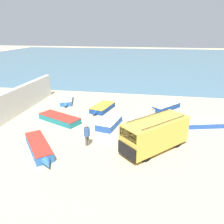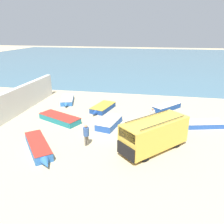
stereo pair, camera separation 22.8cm
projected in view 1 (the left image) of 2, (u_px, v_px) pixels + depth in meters
name	position (u px, v px, depth m)	size (l,w,h in m)	color
ground_plane	(116.00, 130.00, 19.79)	(200.00, 200.00, 0.00)	tan
sea_water	(143.00, 59.00, 67.65)	(120.00, 80.00, 0.01)	#477084
harbor_wall	(10.00, 105.00, 22.07)	(0.50, 17.40, 2.78)	silver
parked_van	(155.00, 133.00, 16.17)	(5.13, 5.26, 2.50)	gold
fishing_rowboat_0	(167.00, 106.00, 24.88)	(3.54, 3.90, 0.61)	navy
fishing_rowboat_1	(58.00, 118.00, 21.59)	(5.34, 3.22, 0.59)	#1E757F
fishing_rowboat_2	(110.00, 122.00, 20.56)	(2.13, 3.91, 0.66)	#234CA3
fishing_rowboat_3	(67.00, 100.00, 27.06)	(2.37, 4.34, 0.59)	#2D66AD
fishing_rowboat_4	(102.00, 108.00, 24.48)	(2.40, 4.25, 0.57)	navy
fishing_rowboat_5	(39.00, 148.00, 16.13)	(4.05, 4.61, 0.67)	#2D66AD
fishing_rowboat_6	(198.00, 124.00, 20.47)	(5.22, 2.45, 0.50)	#234CA3
fisherman_0	(152.00, 115.00, 20.32)	(0.47, 0.47, 1.77)	#5B564C
fisherman_1	(87.00, 133.00, 16.75)	(0.46, 0.46, 1.75)	#5B564C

